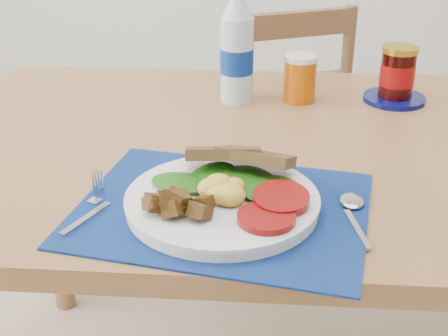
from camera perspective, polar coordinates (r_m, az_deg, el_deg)
name	(u,v)px	position (r m, az deg, el deg)	size (l,w,h in m)	color
table	(282,179)	(1.26, 5.32, -1.02)	(1.40, 0.90, 0.75)	brown
chair_far	(275,115)	(1.90, 4.67, 4.85)	(0.52, 0.51, 1.08)	#503B1D
placemat	(222,209)	(0.98, -0.17, -3.75)	(0.45, 0.35, 0.00)	#040830
breakfast_plate	(218,197)	(0.97, -0.54, -2.69)	(0.30, 0.30, 0.07)	silver
fork	(92,207)	(1.00, -12.02, -3.53)	(0.06, 0.15, 0.00)	#B2B5BA
spoon	(353,211)	(0.99, 11.74, -3.83)	(0.04, 0.16, 0.00)	#B2B5BA
water_bottle	(237,53)	(1.40, 1.19, 10.48)	(0.07, 0.07, 0.25)	#ADBFCC
juice_glass	(300,80)	(1.43, 6.94, 8.03)	(0.07, 0.07, 0.10)	#B04D04
jam_on_saucer	(397,77)	(1.47, 15.52, 8.00)	(0.14, 0.14, 0.13)	#050A50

